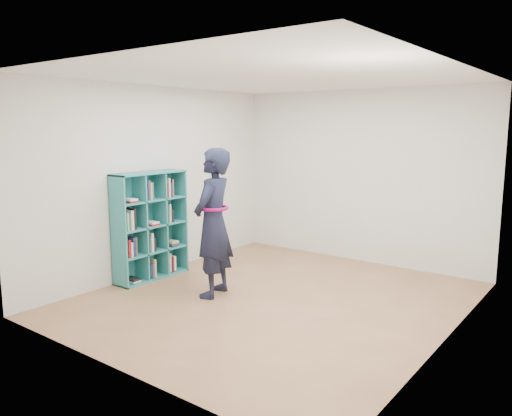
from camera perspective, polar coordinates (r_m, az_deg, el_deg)
The scene contains 9 objects.
floor at distance 6.09m, azimuth 2.04°, elevation -10.34°, with size 4.50×4.50×0.00m, color brown.
ceiling at distance 5.77m, azimuth 2.19°, elevation 14.78°, with size 4.50×4.50×0.00m, color white.
wall_left at distance 7.12m, azimuth -11.22°, elevation 3.07°, with size 0.02×4.50×2.60m, color silver.
wall_right at distance 4.94m, azimuth 21.50°, elevation -0.03°, with size 0.02×4.50×2.60m, color silver.
wall_back at distance 7.73m, azimuth 11.72°, elevation 3.53°, with size 4.00×0.02×2.60m, color silver.
wall_front at distance 4.17m, azimuth -15.88°, elevation -1.34°, with size 4.00×0.02×2.60m, color silver.
bookshelf at distance 6.90m, azimuth -12.17°, elevation -2.05°, with size 0.32×1.09×1.45m.
person at distance 6.02m, azimuth -4.91°, elevation -1.69°, with size 0.60×0.75×1.80m.
smartphone at distance 6.15m, azimuth -5.72°, elevation -0.37°, with size 0.06×0.08×0.13m.
Camera 1 is at (3.29, -4.71, 2.04)m, focal length 35.00 mm.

